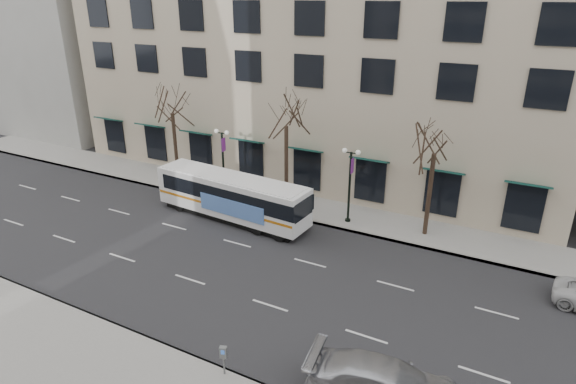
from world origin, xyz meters
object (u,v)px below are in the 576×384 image
Objects in this scene: tree_far_left at (171,101)px; pay_station at (223,354)px; lamp_post_left at (223,159)px; city_bus at (233,196)px; lamp_post_right at (350,182)px; tree_far_mid at (286,112)px; tree_far_right at (436,138)px.

tree_far_left is 6.28× the size of pay_station.
city_bus is (2.80, -3.00, -1.27)m from lamp_post_left.
pay_station is at bearing -87.21° from lamp_post_right.
tree_far_mid is 10.01m from tree_far_right.
tree_far_right reaches higher than city_bus.
city_bus is at bearing 101.33° from pay_station.
pay_station is at bearing -70.31° from tree_far_mid.
tree_far_mid reaches higher than pay_station.
lamp_post_right reaches higher than pay_station.
tree_far_right is 6.11m from lamp_post_right.
tree_far_left reaches higher than tree_far_right.
tree_far_left is at bearing 173.17° from lamp_post_left.
lamp_post_right is (-4.99, -0.60, -3.48)m from tree_far_right.
city_bus is at bearing -163.54° from tree_far_right.
tree_far_mid is at bearing 88.54° from pay_station.
lamp_post_left is 3.92× the size of pay_station.
tree_far_mid is (10.00, 0.00, 0.21)m from tree_far_left.
city_bus is at bearing -47.00° from lamp_post_left.
tree_far_left is at bearing 159.62° from city_bus.
city_bus is (-12.19, -3.60, -4.75)m from tree_far_right.
lamp_post_left and lamp_post_right have the same top height.
lamp_post_right is 0.45× the size of city_bus.
tree_far_left is 20.00m from tree_far_right.
tree_far_mid is 6.43× the size of pay_station.
tree_far_mid reaches higher than lamp_post_left.
tree_far_mid is 6.40m from lamp_post_left.
pay_station is at bearing -104.74° from tree_far_right.
lamp_post_left reaches higher than pay_station.
lamp_post_right is at bearing 71.64° from pay_station.
tree_far_left is 1.60× the size of lamp_post_left.
lamp_post_right reaches higher than city_bus.
city_bus is (7.81, -3.60, -5.02)m from tree_far_left.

